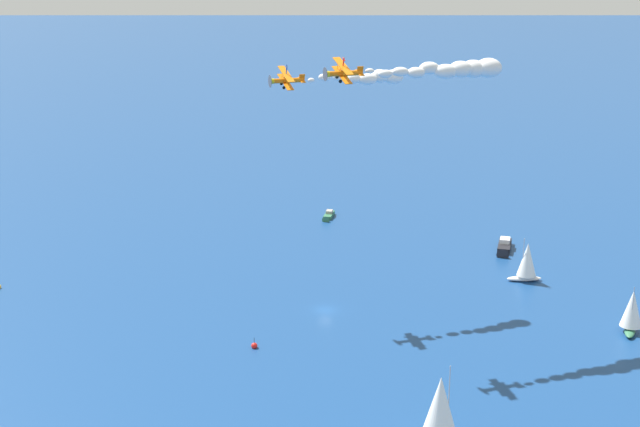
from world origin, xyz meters
The scene contains 13 objects.
ground_plane centered at (0.00, 0.00, 0.00)m, with size 2000.00×2000.00×0.00m, color navy.
sailboat_far_port centered at (-55.09, -9.91, 4.12)m, with size 3.87×7.00×9.02m.
sailboat_far_stbd centered at (-31.67, 40.98, 5.83)m, with size 9.50×8.30×12.77m.
motorboat_inshore centered at (20.37, -57.31, 0.59)m, with size 3.12×7.78×2.20m.
sailboat_offshore centered at (-33.87, -29.45, 4.27)m, with size 7.46×5.22×9.35m.
motorboat_mid_cluster centered at (-26.58, -47.02, 0.85)m, with size 3.81×11.06×3.15m.
marker_buoy centered at (5.79, 20.05, 0.39)m, with size 1.10×1.10×2.10m.
biplane_lead centered at (-5.61, 7.35, 46.61)m, with size 6.82×6.61×3.92m.
wingwalker_lead centered at (-6.00, 7.84, 48.66)m, with size 0.99×1.19×1.51m.
smoke_trail_lead centered at (-22.57, -6.39, 46.31)m, with size 21.99×18.62×4.39m.
biplane_wingman centered at (9.49, -4.08, 43.21)m, with size 6.82×6.61×3.92m.
wingwalker_wingman centered at (9.09, -3.58, 45.31)m, with size 0.70×0.82×1.78m.
smoke_trail_wingman centered at (-4.10, -15.34, 42.93)m, with size 16.43×14.91×3.64m.
Camera 1 is at (-53.09, 144.32, 65.21)m, focal length 48.50 mm.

